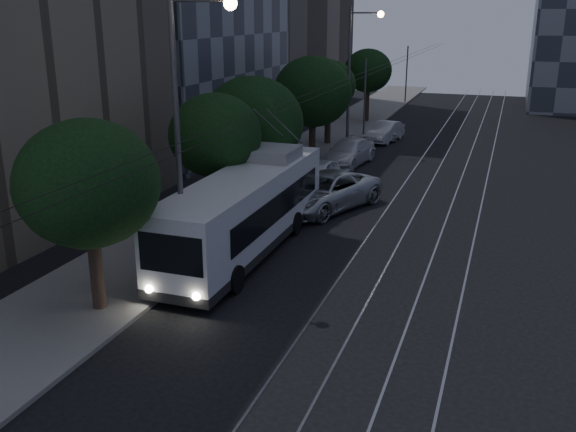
# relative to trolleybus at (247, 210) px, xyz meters

# --- Properties ---
(ground) EXTENTS (120.00, 120.00, 0.00)m
(ground) POSITION_rel_trolleybus_xyz_m (4.10, -3.28, -1.73)
(ground) COLOR black
(ground) RESTS_ON ground
(sidewalk) EXTENTS (5.00, 90.00, 0.15)m
(sidewalk) POSITION_rel_trolleybus_xyz_m (-3.40, 16.72, -1.66)
(sidewalk) COLOR slate
(sidewalk) RESTS_ON ground
(tram_rails) EXTENTS (4.52, 90.00, 0.02)m
(tram_rails) POSITION_rel_trolleybus_xyz_m (6.60, 16.72, -1.73)
(tram_rails) COLOR gray
(tram_rails) RESTS_ON ground
(overhead_wires) EXTENTS (2.23, 90.00, 6.00)m
(overhead_wires) POSITION_rel_trolleybus_xyz_m (-0.87, 16.72, 1.74)
(overhead_wires) COLOR black
(overhead_wires) RESTS_ON ground
(trolleybus) EXTENTS (2.79, 12.66, 5.63)m
(trolleybus) POSITION_rel_trolleybus_xyz_m (0.00, 0.00, 0.00)
(trolleybus) COLOR silver
(trolleybus) RESTS_ON ground
(pickup_silver) EXTENTS (5.26, 7.21, 1.82)m
(pickup_silver) POSITION_rel_trolleybus_xyz_m (1.40, 6.60, -0.82)
(pickup_silver) COLOR #BABEC2
(pickup_silver) RESTS_ON ground
(car_white_a) EXTENTS (1.66, 4.11, 1.40)m
(car_white_a) POSITION_rel_trolleybus_xyz_m (-0.20, 11.01, -1.03)
(car_white_a) COLOR white
(car_white_a) RESTS_ON ground
(car_white_b) EXTENTS (3.00, 5.73, 1.58)m
(car_white_b) POSITION_rel_trolleybus_xyz_m (0.11, 16.59, -0.94)
(car_white_b) COLOR silver
(car_white_b) RESTS_ON ground
(car_white_c) EXTENTS (2.35, 4.71, 1.48)m
(car_white_c) POSITION_rel_trolleybus_xyz_m (0.85, 24.99, -0.99)
(car_white_c) COLOR silver
(car_white_c) RESTS_ON ground
(car_white_d) EXTENTS (2.08, 4.12, 1.35)m
(car_white_d) POSITION_rel_trolleybus_xyz_m (0.83, 26.22, -1.06)
(car_white_d) COLOR #BBBBBF
(car_white_d) RESTS_ON ground
(tree_0) EXTENTS (4.49, 4.49, 6.39)m
(tree_0) POSITION_rel_trolleybus_xyz_m (-2.40, -6.89, 2.61)
(tree_0) COLOR black
(tree_0) RESTS_ON ground
(tree_1) EXTENTS (4.11, 4.11, 6.12)m
(tree_1) POSITION_rel_trolleybus_xyz_m (-2.40, 2.25, 2.52)
(tree_1) COLOR black
(tree_1) RESTS_ON ground
(tree_2) EXTENTS (5.13, 5.13, 6.46)m
(tree_2) POSITION_rel_trolleybus_xyz_m (-2.40, 6.57, 2.41)
(tree_2) COLOR black
(tree_2) RESTS_ON ground
(tree_3) EXTENTS (5.03, 5.03, 6.81)m
(tree_3) POSITION_rel_trolleybus_xyz_m (-2.40, 16.76, 2.79)
(tree_3) COLOR black
(tree_3) RESTS_ON ground
(tree_4) EXTENTS (3.98, 3.98, 6.17)m
(tree_4) POSITION_rel_trolleybus_xyz_m (-2.90, 22.22, 2.62)
(tree_4) COLOR black
(tree_4) RESTS_ON ground
(tree_5) EXTENTS (4.15, 4.15, 6.40)m
(tree_5) POSITION_rel_trolleybus_xyz_m (-2.40, 33.03, 2.77)
(tree_5) COLOR black
(tree_5) RESTS_ON ground
(streetlamp_near) EXTENTS (2.47, 0.44, 10.21)m
(streetlamp_near) POSITION_rel_trolleybus_xyz_m (-0.68, -3.44, 4.41)
(streetlamp_near) COLOR #58585B
(streetlamp_near) RESTS_ON ground
(streetlamp_far) EXTENTS (2.37, 0.44, 9.76)m
(streetlamp_far) POSITION_rel_trolleybus_xyz_m (-0.71, 21.08, 4.16)
(streetlamp_far) COLOR #58585B
(streetlamp_far) RESTS_ON ground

